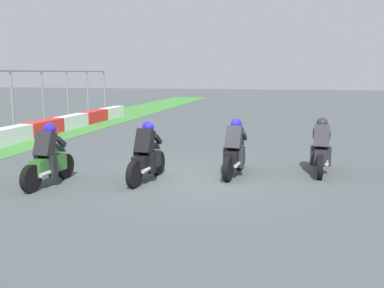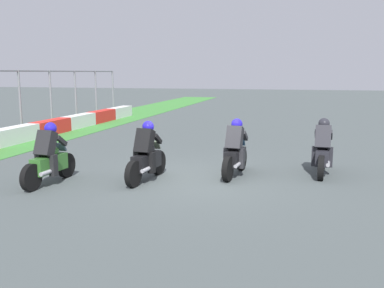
{
  "view_description": "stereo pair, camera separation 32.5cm",
  "coord_description": "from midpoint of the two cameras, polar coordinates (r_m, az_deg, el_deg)",
  "views": [
    {
      "loc": [
        -10.51,
        -2.26,
        2.71
      ],
      "look_at": [
        0.07,
        0.11,
        0.9
      ],
      "focal_mm": 40.25,
      "sensor_mm": 36.0,
      "label": 1
    },
    {
      "loc": [
        -10.43,
        -2.57,
        2.71
      ],
      "look_at": [
        0.07,
        0.11,
        0.9
      ],
      "focal_mm": 40.25,
      "sensor_mm": 36.0,
      "label": 2
    }
  ],
  "objects": [
    {
      "name": "rider_lane_c",
      "position": [
        10.86,
        -5.2,
        -1.64
      ],
      "size": [
        2.04,
        0.57,
        1.51
      ],
      "rotation": [
        0.0,
        0.0,
        -0.11
      ],
      "color": "black",
      "rests_on": "ground_plane"
    },
    {
      "name": "ground_plane",
      "position": [
        11.08,
        1.28,
        -4.68
      ],
      "size": [
        120.0,
        120.0,
        0.0
      ],
      "primitive_type": "plane",
      "color": "#454D4D"
    },
    {
      "name": "rider_lane_a",
      "position": [
        12.06,
        17.66,
        -0.94
      ],
      "size": [
        2.04,
        0.55,
        1.51
      ],
      "rotation": [
        0.0,
        0.0,
        -0.07
      ],
      "color": "black",
      "rests_on": "ground_plane"
    },
    {
      "name": "rider_lane_b",
      "position": [
        11.42,
        6.57,
        -1.11
      ],
      "size": [
        2.04,
        0.57,
        1.51
      ],
      "rotation": [
        0.0,
        0.0,
        -0.11
      ],
      "color": "black",
      "rests_on": "ground_plane"
    },
    {
      "name": "rider_lane_d",
      "position": [
        11.01,
        -17.61,
        -1.9
      ],
      "size": [
        2.04,
        0.55,
        1.51
      ],
      "rotation": [
        0.0,
        0.0,
        -0.06
      ],
      "color": "black",
      "rests_on": "ground_plane"
    }
  ]
}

